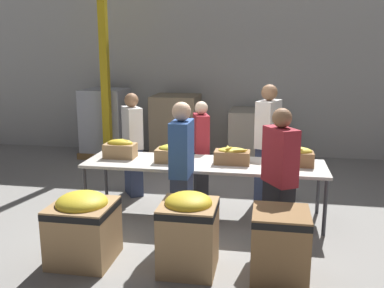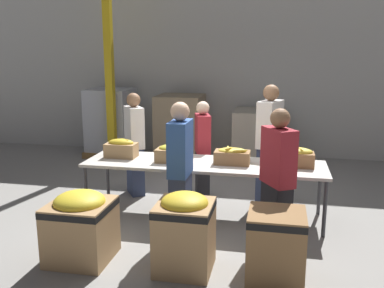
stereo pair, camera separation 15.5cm
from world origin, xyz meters
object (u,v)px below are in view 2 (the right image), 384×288
banana_box_0 (121,148)px  support_pillar (109,65)px  pallet_stack_0 (111,123)px  pallet_stack_2 (259,138)px  pallet_stack_1 (180,128)px  volunteer_0 (269,144)px  volunteer_2 (203,150)px  donation_bin_1 (185,230)px  banana_box_1 (174,153)px  banana_box_3 (296,157)px  volunteer_3 (277,181)px  volunteer_4 (135,145)px  donation_bin_2 (276,243)px  sorting_table (204,166)px  donation_bin_0 (81,224)px  volunteer_1 (180,172)px  banana_box_2 (232,156)px

banana_box_0 → support_pillar: 2.95m
banana_box_0 → pallet_stack_0: size_ratio=0.30×
pallet_stack_2 → pallet_stack_1: bearing=179.7°
volunteer_0 → pallet_stack_2: (-0.25, 2.21, -0.35)m
volunteer_2 → donation_bin_1: bearing=-11.9°
banana_box_1 → support_pillar: size_ratio=0.12×
banana_box_3 → support_pillar: size_ratio=0.12×
banana_box_1 → volunteer_0: bearing=33.9°
banana_box_3 → banana_box_0: bearing=180.0°
banana_box_0 → pallet_stack_0: 3.38m
volunteer_3 → pallet_stack_0: bearing=11.4°
volunteer_4 → donation_bin_2: volunteer_4 is taller
pallet_stack_1 → volunteer_2: bearing=-68.6°
sorting_table → pallet_stack_1: bearing=108.9°
volunteer_4 → support_pillar: support_pillar is taller
volunteer_4 → support_pillar: 2.45m
banana_box_0 → pallet_stack_1: pallet_stack_1 is taller
pallet_stack_0 → donation_bin_0: bearing=-71.9°
volunteer_0 → volunteer_1: size_ratio=1.06×
banana_box_2 → pallet_stack_1: size_ratio=0.35×
volunteer_1 → donation_bin_2: 1.49m
banana_box_1 → banana_box_2: size_ratio=1.00×
volunteer_1 → pallet_stack_2: (0.77, 3.75, -0.30)m
donation_bin_0 → pallet_stack_2: size_ratio=0.71×
donation_bin_1 → support_pillar: support_pillar is taller
banana_box_1 → volunteer_3: 1.62m
volunteer_2 → pallet_stack_1: 2.40m
volunteer_3 → banana_box_1: bearing=29.9°
banana_box_1 → volunteer_0: volunteer_0 is taller
volunteer_1 → volunteer_3: (1.16, -0.10, -0.02)m
banana_box_1 → volunteer_0: (1.27, 0.85, -0.01)m
banana_box_1 → pallet_stack_1: pallet_stack_1 is taller
volunteer_0 → pallet_stack_0: (-3.48, 2.32, -0.17)m
volunteer_3 → donation_bin_0: volunteer_3 is taller
sorting_table → pallet_stack_0: bearing=130.0°
banana_box_1 → volunteer_3: bearing=-29.0°
volunteer_0 → pallet_stack_0: volunteer_0 is taller
volunteer_2 → volunteer_4: size_ratio=0.93×
donation_bin_2 → pallet_stack_0: pallet_stack_0 is taller
banana_box_3 → volunteer_2: volunteer_2 is taller
banana_box_2 → pallet_stack_0: size_ratio=0.32×
banana_box_0 → volunteer_2: (1.06, 0.74, -0.15)m
banana_box_0 → pallet_stack_1: (0.18, 2.98, -0.24)m
banana_box_1 → volunteer_2: size_ratio=0.31×
donation_bin_1 → support_pillar: size_ratio=0.21×
volunteer_1 → donation_bin_0: bearing=130.6°
sorting_table → banana_box_0: 1.24m
banana_box_1 → volunteer_2: (0.25, 0.84, -0.14)m
banana_box_3 → support_pillar: 4.50m
donation_bin_2 → support_pillar: 5.53m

